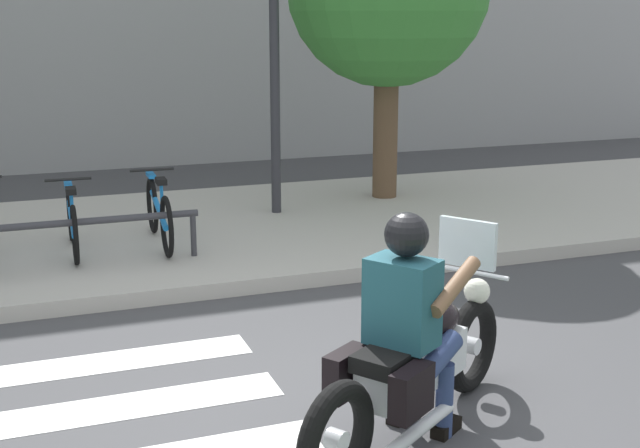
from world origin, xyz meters
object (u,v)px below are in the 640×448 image
object	(u,v)px
rider	(409,312)
bicycle_2	(72,221)
bicycle_3	(159,213)
street_lamp	(274,32)
motorcycle	(414,366)
bike_rack	(27,230)

from	to	relation	value
rider	bicycle_2	bearing A→B (deg)	109.36
bicycle_3	street_lamp	world-z (taller)	street_lamp
motorcycle	bike_rack	xyz separation A→B (m)	(-2.12, 3.97, 0.10)
motorcycle	street_lamp	world-z (taller)	street_lamp
motorcycle	bicycle_2	bearing A→B (deg)	110.26
bicycle_2	bicycle_3	size ratio (longest dim) A/B	0.92
motorcycle	street_lamp	size ratio (longest dim) A/B	0.51
bike_rack	street_lamp	xyz separation A→B (m)	(2.98, 1.61, 1.80)
motorcycle	bicycle_3	size ratio (longest dim) A/B	1.16
motorcycle	street_lamp	distance (m)	5.95
motorcycle	bicycle_2	distance (m)	4.82
rider	bicycle_3	xyz separation A→B (m)	(-0.71, 4.56, -0.33)
rider	bicycle_2	world-z (taller)	rider
motorcycle	bike_rack	bearing A→B (deg)	118.08
bicycle_2	bicycle_3	bearing A→B (deg)	-0.02
rider	bike_rack	size ratio (longest dim) A/B	0.44
bicycle_3	street_lamp	distance (m)	2.69
rider	bicycle_2	xyz separation A→B (m)	(-1.60, 4.56, -0.35)
rider	motorcycle	bearing A→B (deg)	31.36
street_lamp	bike_rack	bearing A→B (deg)	-151.72
bicycle_2	street_lamp	xyz separation A→B (m)	(2.54, 1.05, 1.88)
rider	street_lamp	xyz separation A→B (m)	(0.93, 5.61, 1.53)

